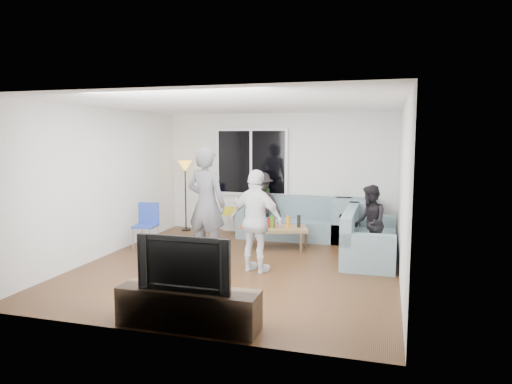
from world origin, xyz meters
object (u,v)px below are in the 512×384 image
(spectator_back, at_px, (262,204))
(spectator_right, at_px, (370,223))
(coffee_table, at_px, (277,238))
(player_right, at_px, (257,221))
(sofa_right_section, at_px, (370,234))
(tv_console, at_px, (188,308))
(television, at_px, (187,262))
(sofa_back_section, at_px, (294,218))
(player_left, at_px, (206,204))
(side_chair, at_px, (145,226))
(floor_lamp, at_px, (186,196))

(spectator_back, bearing_deg, spectator_right, -24.56)
(coffee_table, bearing_deg, spectator_back, 120.70)
(player_right, bearing_deg, sofa_right_section, -125.12)
(tv_console, bearing_deg, coffee_table, 88.47)
(tv_console, xyz_separation_m, television, (0.00, 0.00, 0.53))
(sofa_back_section, distance_m, television, 4.79)
(player_left, height_order, spectator_right, player_left)
(television, bearing_deg, side_chair, 126.25)
(tv_console, bearing_deg, sofa_right_section, 62.89)
(side_chair, distance_m, player_left, 1.52)
(coffee_table, relative_size, floor_lamp, 0.71)
(floor_lamp, bearing_deg, side_chair, -90.00)
(floor_lamp, xyz_separation_m, spectator_right, (4.07, -1.48, -0.13))
(player_right, bearing_deg, television, 103.41)
(spectator_right, xyz_separation_m, spectator_back, (-2.28, 1.40, 0.03))
(player_right, bearing_deg, floor_lamp, -30.47)
(spectator_right, bearing_deg, spectator_back, -132.55)
(player_left, xyz_separation_m, spectator_right, (2.69, 0.68, -0.31))
(side_chair, bearing_deg, tv_console, -61.18)
(side_chair, bearing_deg, spectator_back, 36.39)
(floor_lamp, distance_m, television, 5.37)
(sofa_right_section, bearing_deg, spectator_back, 61.02)
(side_chair, bearing_deg, spectator_right, -2.99)
(sofa_back_section, distance_m, player_right, 2.55)
(floor_lamp, height_order, player_right, player_right)
(sofa_back_section, height_order, coffee_table, sofa_back_section)
(player_left, bearing_deg, player_right, 164.09)
(spectator_back, bearing_deg, player_right, -69.45)
(floor_lamp, height_order, spectator_right, floor_lamp)
(spectator_back, height_order, television, spectator_back)
(coffee_table, height_order, spectator_back, spectator_back)
(player_left, relative_size, spectator_back, 1.42)
(sofa_back_section, xyz_separation_m, spectator_back, (-0.70, 0.03, 0.25))
(coffee_table, distance_m, spectator_back, 1.22)
(floor_lamp, relative_size, spectator_right, 1.20)
(sofa_back_section, height_order, tv_console, sofa_back_section)
(player_right, height_order, spectator_right, player_right)
(floor_lamp, distance_m, player_left, 2.57)
(coffee_table, bearing_deg, player_left, -131.16)
(sofa_right_section, distance_m, tv_console, 3.98)
(coffee_table, xyz_separation_m, spectator_back, (-0.57, 0.96, 0.48))
(coffee_table, distance_m, player_left, 1.67)
(sofa_back_section, xyz_separation_m, player_left, (-1.11, -2.05, 0.54))
(player_left, height_order, television, player_left)
(sofa_back_section, relative_size, tv_console, 1.44)
(side_chair, bearing_deg, sofa_right_section, -1.03)
(sofa_back_section, height_order, spectator_right, spectator_right)
(coffee_table, bearing_deg, player_right, -88.49)
(spectator_back, bearing_deg, floor_lamp, -175.35)
(player_left, bearing_deg, television, 116.70)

